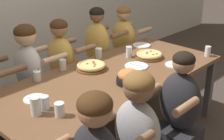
{
  "coord_description": "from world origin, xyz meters",
  "views": [
    {
      "loc": [
        -1.95,
        -1.87,
        1.93
      ],
      "look_at": [
        0.0,
        0.0,
        0.79
      ],
      "focal_mm": 50.0,
      "sensor_mm": 36.0,
      "label": 1
    }
  ],
  "objects_px": {
    "pizza_board_second": "(149,55)",
    "drinking_glass_d": "(44,103)",
    "empty_plate_b": "(142,45)",
    "diner_far_center": "(62,75)",
    "empty_plate_c": "(35,99)",
    "skillet_bowl": "(129,77)",
    "diner_near_center": "(178,124)",
    "drinking_glass_c": "(129,52)",
    "pizza_board_main": "(91,66)",
    "empty_plate_d": "(175,65)",
    "drinking_glass_f": "(36,107)",
    "empty_plate_a": "(136,66)",
    "diner_far_midright": "(98,61)",
    "diner_far_midleft": "(31,84)",
    "drinking_glass_e": "(63,65)",
    "cocktail_glass_blue": "(37,76)",
    "drinking_glass_g": "(208,52)",
    "drinking_glass_b": "(60,110)",
    "drinking_glass_a": "(99,53)",
    "diner_far_right": "(123,53)"
  },
  "relations": [
    {
      "from": "skillet_bowl",
      "to": "diner_far_midright",
      "type": "xyz_separation_m",
      "value": [
        0.55,
        0.97,
        -0.26
      ]
    },
    {
      "from": "drinking_glass_c",
      "to": "drinking_glass_d",
      "type": "bearing_deg",
      "value": -168.0
    },
    {
      "from": "drinking_glass_b",
      "to": "drinking_glass_d",
      "type": "relative_size",
      "value": 0.99
    },
    {
      "from": "empty_plate_a",
      "to": "empty_plate_b",
      "type": "bearing_deg",
      "value": 34.34
    },
    {
      "from": "pizza_board_main",
      "to": "empty_plate_d",
      "type": "relative_size",
      "value": 1.51
    },
    {
      "from": "drinking_glass_a",
      "to": "drinking_glass_f",
      "type": "distance_m",
      "value": 1.24
    },
    {
      "from": "pizza_board_main",
      "to": "diner_far_midleft",
      "type": "xyz_separation_m",
      "value": [
        -0.4,
        0.49,
        -0.22
      ]
    },
    {
      "from": "drinking_glass_g",
      "to": "diner_far_center",
      "type": "xyz_separation_m",
      "value": [
        -1.13,
        1.14,
        -0.26
      ]
    },
    {
      "from": "drinking_glass_e",
      "to": "diner_near_center",
      "type": "xyz_separation_m",
      "value": [
        0.26,
        -1.17,
        -0.28
      ]
    },
    {
      "from": "diner_far_midright",
      "to": "diner_far_right",
      "type": "bearing_deg",
      "value": 90.0
    },
    {
      "from": "empty_plate_d",
      "to": "diner_far_center",
      "type": "distance_m",
      "value": 1.24
    },
    {
      "from": "diner_far_midright",
      "to": "diner_far_midleft",
      "type": "bearing_deg",
      "value": -90.0
    },
    {
      "from": "drinking_glass_e",
      "to": "diner_far_midleft",
      "type": "relative_size",
      "value": 0.09
    },
    {
      "from": "empty_plate_b",
      "to": "diner_far_right",
      "type": "height_order",
      "value": "diner_far_right"
    },
    {
      "from": "empty_plate_a",
      "to": "diner_far_right",
      "type": "relative_size",
      "value": 0.2
    },
    {
      "from": "empty_plate_b",
      "to": "diner_far_center",
      "type": "bearing_deg",
      "value": 156.87
    },
    {
      "from": "drinking_glass_c",
      "to": "drinking_glass_d",
      "type": "xyz_separation_m",
      "value": [
        -1.29,
        -0.27,
        -0.01
      ]
    },
    {
      "from": "empty_plate_a",
      "to": "cocktail_glass_blue",
      "type": "xyz_separation_m",
      "value": [
        -0.88,
        0.43,
        0.04
      ]
    },
    {
      "from": "diner_far_center",
      "to": "diner_far_midleft",
      "type": "distance_m",
      "value": 0.41
    },
    {
      "from": "drinking_glass_a",
      "to": "diner_near_center",
      "type": "bearing_deg",
      "value": -100.07
    },
    {
      "from": "skillet_bowl",
      "to": "drinking_glass_f",
      "type": "relative_size",
      "value": 2.28
    },
    {
      "from": "drinking_glass_b",
      "to": "drinking_glass_g",
      "type": "xyz_separation_m",
      "value": [
        1.89,
        -0.16,
        0.0
      ]
    },
    {
      "from": "pizza_board_main",
      "to": "diner_far_midleft",
      "type": "distance_m",
      "value": 0.67
    },
    {
      "from": "empty_plate_b",
      "to": "pizza_board_main",
      "type": "bearing_deg",
      "value": -173.81
    },
    {
      "from": "empty_plate_b",
      "to": "empty_plate_d",
      "type": "xyz_separation_m",
      "value": [
        -0.26,
        -0.64,
        0.0
      ]
    },
    {
      "from": "cocktail_glass_blue",
      "to": "drinking_glass_g",
      "type": "bearing_deg",
      "value": -25.83
    },
    {
      "from": "drinking_glass_c",
      "to": "diner_near_center",
      "type": "relative_size",
      "value": 0.1
    },
    {
      "from": "drinking_glass_e",
      "to": "diner_far_center",
      "type": "relative_size",
      "value": 0.09
    },
    {
      "from": "pizza_board_second",
      "to": "empty_plate_d",
      "type": "xyz_separation_m",
      "value": [
        0.01,
        -0.33,
        -0.02
      ]
    },
    {
      "from": "drinking_glass_b",
      "to": "diner_far_midleft",
      "type": "bearing_deg",
      "value": 69.79
    },
    {
      "from": "cocktail_glass_blue",
      "to": "drinking_glass_d",
      "type": "xyz_separation_m",
      "value": [
        -0.25,
        -0.47,
        0.01
      ]
    },
    {
      "from": "pizza_board_second",
      "to": "diner_near_center",
      "type": "relative_size",
      "value": 0.27
    },
    {
      "from": "drinking_glass_c",
      "to": "drinking_glass_e",
      "type": "distance_m",
      "value": 0.75
    },
    {
      "from": "drinking_glass_b",
      "to": "diner_far_right",
      "type": "relative_size",
      "value": 0.09
    },
    {
      "from": "drinking_glass_g",
      "to": "diner_far_center",
      "type": "distance_m",
      "value": 1.62
    },
    {
      "from": "diner_far_midright",
      "to": "diner_far_center",
      "type": "relative_size",
      "value": 1.04
    },
    {
      "from": "empty_plate_b",
      "to": "skillet_bowl",
      "type": "bearing_deg",
      "value": -147.34
    },
    {
      "from": "drinking_glass_c",
      "to": "drinking_glass_f",
      "type": "distance_m",
      "value": 1.41
    },
    {
      "from": "empty_plate_d",
      "to": "drinking_glass_b",
      "type": "height_order",
      "value": "drinking_glass_b"
    },
    {
      "from": "skillet_bowl",
      "to": "diner_near_center",
      "type": "xyz_separation_m",
      "value": [
        0.05,
        -0.5,
        -0.28
      ]
    },
    {
      "from": "pizza_board_main",
      "to": "drinking_glass_d",
      "type": "height_order",
      "value": "drinking_glass_d"
    },
    {
      "from": "empty_plate_c",
      "to": "drinking_glass_c",
      "type": "bearing_deg",
      "value": 4.36
    },
    {
      "from": "pizza_board_second",
      "to": "drinking_glass_d",
      "type": "relative_size",
      "value": 2.89
    },
    {
      "from": "empty_plate_b",
      "to": "diner_far_midright",
      "type": "distance_m",
      "value": 0.57
    },
    {
      "from": "cocktail_glass_blue",
      "to": "diner_far_midleft",
      "type": "bearing_deg",
      "value": 70.11
    },
    {
      "from": "diner_far_midright",
      "to": "diner_far_midleft",
      "type": "distance_m",
      "value": 0.96
    },
    {
      "from": "diner_near_center",
      "to": "drinking_glass_b",
      "type": "bearing_deg",
      "value": 58.77
    },
    {
      "from": "cocktail_glass_blue",
      "to": "diner_far_center",
      "type": "distance_m",
      "value": 0.67
    },
    {
      "from": "empty_plate_c",
      "to": "diner_far_center",
      "type": "relative_size",
      "value": 0.16
    },
    {
      "from": "pizza_board_main",
      "to": "drinking_glass_a",
      "type": "xyz_separation_m",
      "value": [
        0.26,
        0.17,
        0.03
      ]
    }
  ]
}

